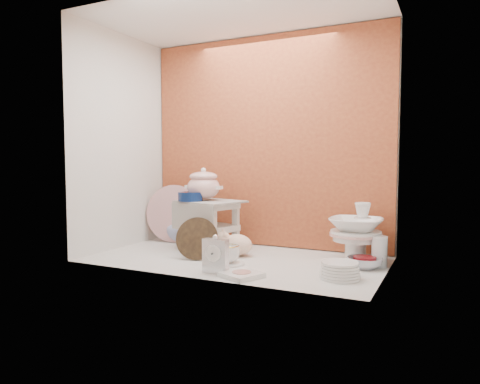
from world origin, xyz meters
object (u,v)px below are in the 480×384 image
object	(u,v)px
gold_rim_teacup	(228,253)
porcelain_tower	(356,232)
blue_white_vase	(180,226)
mantel_clock	(216,254)
plush_pig	(237,244)
soup_tureen	(204,184)
step_stool	(211,225)
dinner_plate_stack	(340,270)
crystal_bowl	(365,263)
floral_platter	(174,214)

from	to	relation	value
gold_rim_teacup	porcelain_tower	bearing A→B (deg)	31.74
porcelain_tower	blue_white_vase	bearing A→B (deg)	175.23
mantel_clock	plush_pig	bearing A→B (deg)	100.99
soup_tureen	plush_pig	bearing A→B (deg)	-19.43
step_stool	soup_tureen	distance (m)	0.29
blue_white_vase	gold_rim_teacup	world-z (taller)	blue_white_vase
dinner_plate_stack	step_stool	bearing A→B (deg)	159.63
soup_tureen	plush_pig	world-z (taller)	soup_tureen
mantel_clock	gold_rim_teacup	world-z (taller)	mantel_clock
crystal_bowl	porcelain_tower	distance (m)	0.23
gold_rim_teacup	porcelain_tower	size ratio (longest dim) A/B	0.37
mantel_clock	gold_rim_teacup	size ratio (longest dim) A/B	1.54
gold_rim_teacup	porcelain_tower	xyz separation A→B (m)	(0.66, 0.41, 0.12)
step_stool	mantel_clock	distance (m)	0.65
mantel_clock	porcelain_tower	size ratio (longest dim) A/B	0.57
floral_platter	mantel_clock	distance (m)	1.00
soup_tureen	mantel_clock	xyz separation A→B (m)	(0.40, -0.56, -0.35)
plush_pig	crystal_bowl	size ratio (longest dim) A/B	1.28
gold_rim_teacup	dinner_plate_stack	distance (m)	0.67
step_stool	porcelain_tower	xyz separation A→B (m)	(0.97, 0.07, 0.01)
soup_tureen	blue_white_vase	xyz separation A→B (m)	(-0.31, 0.17, -0.34)
dinner_plate_stack	crystal_bowl	size ratio (longest dim) A/B	1.06
gold_rim_teacup	crystal_bowl	size ratio (longest dim) A/B	0.68
floral_platter	blue_white_vase	size ratio (longest dim) A/B	1.89
mantel_clock	gold_rim_teacup	xyz separation A→B (m)	(-0.03, 0.21, -0.04)
floral_platter	gold_rim_teacup	bearing A→B (deg)	-33.59
blue_white_vase	plush_pig	size ratio (longest dim) A/B	0.90
soup_tureen	floral_platter	bearing A→B (deg)	160.44
blue_white_vase	plush_pig	xyz separation A→B (m)	(0.63, -0.28, -0.04)
soup_tureen	dinner_plate_stack	bearing A→B (deg)	-19.78
floral_platter	blue_white_vase	xyz separation A→B (m)	(0.02, 0.06, -0.10)
soup_tureen	dinner_plate_stack	size ratio (longest dim) A/B	1.26
crystal_bowl	floral_platter	bearing A→B (deg)	171.94
mantel_clock	step_stool	bearing A→B (deg)	121.99
mantel_clock	crystal_bowl	distance (m)	0.86
soup_tureen	crystal_bowl	distance (m)	1.20
step_stool	plush_pig	distance (m)	0.29
blue_white_vase	porcelain_tower	world-z (taller)	porcelain_tower
soup_tureen	gold_rim_teacup	xyz separation A→B (m)	(0.37, -0.35, -0.39)
mantel_clock	crystal_bowl	world-z (taller)	mantel_clock
dinner_plate_stack	floral_platter	bearing A→B (deg)	160.27
gold_rim_teacup	porcelain_tower	world-z (taller)	porcelain_tower
soup_tureen	dinner_plate_stack	distance (m)	1.18
step_stool	gold_rim_teacup	size ratio (longest dim) A/B	2.95
floral_platter	porcelain_tower	size ratio (longest dim) A/B	1.19
step_stool	blue_white_vase	size ratio (longest dim) A/B	1.74
soup_tureen	gold_rim_teacup	size ratio (longest dim) A/B	1.98
floral_platter	blue_white_vase	bearing A→B (deg)	72.42
soup_tureen	plush_pig	size ratio (longest dim) A/B	1.05
dinner_plate_stack	crystal_bowl	distance (m)	0.30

